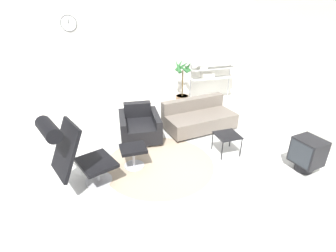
{
  "coord_description": "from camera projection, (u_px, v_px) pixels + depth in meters",
  "views": [
    {
      "loc": [
        -1.11,
        -3.89,
        2.75
      ],
      "look_at": [
        0.25,
        0.39,
        0.55
      ],
      "focal_mm": 28.0,
      "sensor_mm": 36.0,
      "label": 1
    }
  ],
  "objects": [
    {
      "name": "ground_plane",
      "position": [
        161.0,
        163.0,
        4.84
      ],
      "size": [
        12.0,
        12.0,
        0.0
      ],
      "primitive_type": "plane",
      "color": "silver"
    },
    {
      "name": "wall_back",
      "position": [
        128.0,
        55.0,
        6.84
      ],
      "size": [
        12.0,
        0.09,
        2.8
      ],
      "color": "silver",
      "rests_on": "ground_plane"
    },
    {
      "name": "wall_right",
      "position": [
        320.0,
        75.0,
        5.11
      ],
      "size": [
        0.06,
        12.0,
        2.8
      ],
      "color": "silver",
      "rests_on": "ground_plane"
    },
    {
      "name": "round_rug",
      "position": [
        159.0,
        164.0,
        4.82
      ],
      "size": [
        2.01,
        2.01,
        0.01
      ],
      "color": "tan",
      "rests_on": "ground_plane"
    },
    {
      "name": "lounge_chair",
      "position": [
        71.0,
        149.0,
        3.86
      ],
      "size": [
        1.1,
        0.88,
        1.25
      ],
      "rotation": [
        0.0,
        0.0,
        -1.22
      ],
      "color": "#BCBCC1",
      "rests_on": "ground_plane"
    },
    {
      "name": "ottoman",
      "position": [
        133.0,
        152.0,
        4.63
      ],
      "size": [
        0.45,
        0.38,
        0.4
      ],
      "color": "#BCBCC1",
      "rests_on": "ground_plane"
    },
    {
      "name": "armchair_red",
      "position": [
        140.0,
        127.0,
        5.62
      ],
      "size": [
        0.91,
        1.0,
        0.7
      ],
      "rotation": [
        0.0,
        0.0,
        3.04
      ],
      "color": "silver",
      "rests_on": "ground_plane"
    },
    {
      "name": "couch_low",
      "position": [
        198.0,
        118.0,
        6.05
      ],
      "size": [
        1.68,
        1.04,
        0.66
      ],
      "rotation": [
        0.0,
        0.0,
        3.28
      ],
      "color": "black",
      "rests_on": "ground_plane"
    },
    {
      "name": "side_table",
      "position": [
        227.0,
        137.0,
        5.01
      ],
      "size": [
        0.44,
        0.44,
        0.4
      ],
      "color": "black",
      "rests_on": "ground_plane"
    },
    {
      "name": "crt_television",
      "position": [
        307.0,
        153.0,
        4.5
      ],
      "size": [
        0.48,
        0.52,
        0.62
      ],
      "rotation": [
        0.0,
        0.0,
        1.73
      ],
      "color": "black",
      "rests_on": "ground_plane"
    },
    {
      "name": "potted_plant",
      "position": [
        182.0,
        89.0,
        7.17
      ],
      "size": [
        0.44,
        0.46,
        1.32
      ],
      "color": "brown",
      "rests_on": "ground_plane"
    },
    {
      "name": "shelf_unit",
      "position": [
        210.0,
        71.0,
        7.4
      ],
      "size": [
        1.3,
        0.28,
        1.61
      ],
      "color": "#BCBCC1",
      "rests_on": "ground_plane"
    }
  ]
}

